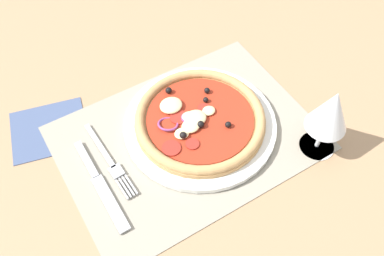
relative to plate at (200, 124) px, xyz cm
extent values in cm
cube|color=#9E7A56|center=(3.30, 0.95, -2.16)|extent=(190.00, 140.00, 2.40)
cube|color=gray|center=(3.30, 0.95, -0.76)|extent=(46.14, 33.43, 0.40)
cylinder|color=silver|center=(0.00, 0.00, 0.00)|extent=(28.74, 28.74, 1.11)
cylinder|color=tan|center=(0.00, 0.00, 1.06)|extent=(24.47, 24.47, 1.00)
torus|color=tan|center=(0.00, 0.00, 1.92)|extent=(24.31, 24.31, 1.80)
cylinder|color=#A82D19|center=(0.00, 0.00, 1.71)|extent=(20.06, 20.06, 0.30)
ellipsoid|color=beige|center=(2.61, 0.92, 2.37)|extent=(3.41, 3.07, 1.02)
ellipsoid|color=beige|center=(3.74, -5.02, 2.51)|extent=(4.35, 3.91, 1.30)
ellipsoid|color=beige|center=(0.98, -0.07, 2.48)|extent=(4.19, 3.77, 1.26)
ellipsoid|color=beige|center=(-2.19, -0.44, 2.23)|extent=(2.50, 2.25, 0.75)
ellipsoid|color=beige|center=(4.78, 1.49, 2.26)|extent=(2.72, 2.45, 0.82)
ellipsoid|color=beige|center=(1.73, -1.08, 2.27)|extent=(2.77, 2.49, 0.83)
sphere|color=black|center=(-3.36, 4.26, 2.44)|extent=(1.17, 1.17, 1.17)
sphere|color=black|center=(0.92, 1.67, 2.52)|extent=(1.34, 1.34, 1.34)
sphere|color=black|center=(-3.05, -2.88, 2.37)|extent=(1.03, 1.03, 1.03)
sphere|color=black|center=(1.86, -8.52, 2.48)|extent=(1.25, 1.25, 1.25)
sphere|color=black|center=(4.88, 2.11, 2.52)|extent=(1.34, 1.34, 1.34)
sphere|color=black|center=(-4.51, -4.70, 2.42)|extent=(1.13, 1.13, 1.13)
sphere|color=black|center=(3.96, -5.92, 2.38)|extent=(1.06, 1.06, 1.06)
torus|color=#8E3D75|center=(1.63, -0.95, 2.11)|extent=(3.34, 3.31, 1.17)
torus|color=#8E3D75|center=(5.81, -1.73, 2.11)|extent=(4.04, 3.92, 1.80)
cylinder|color=#A3281E|center=(4.25, 4.26, 2.01)|extent=(2.45, 2.45, 0.30)
cylinder|color=#A3281E|center=(3.36, -2.19, 2.01)|extent=(3.29, 3.29, 0.30)
cylinder|color=#A3281E|center=(-1.80, -1.50, 2.01)|extent=(2.42, 2.42, 0.30)
cylinder|color=#A3281E|center=(7.86, 3.09, 2.01)|extent=(3.37, 3.37, 0.30)
cube|color=#B2B5BA|center=(18.11, -5.56, -0.34)|extent=(1.37, 11.19, 0.44)
cube|color=#B2B5BA|center=(17.82, 1.27, -0.34)|extent=(2.30, 2.61, 0.44)
cube|color=#B2B5BA|center=(18.57, 4.73, -0.34)|extent=(0.50, 4.33, 0.44)
cube|color=#B2B5BA|center=(17.97, 4.70, -0.34)|extent=(0.50, 4.33, 0.44)
cube|color=#B2B5BA|center=(17.37, 4.67, -0.34)|extent=(0.50, 4.33, 0.44)
cube|color=#B2B5BA|center=(16.77, 4.65, -0.34)|extent=(0.50, 4.33, 0.44)
cube|color=#B2B5BA|center=(21.39, -4.00, -0.25)|extent=(1.33, 8.40, 0.62)
cube|color=#B2B5BA|center=(21.35, 6.00, -0.34)|extent=(2.04, 11.61, 0.44)
cylinder|color=silver|center=(-16.09, 14.86, -0.76)|extent=(6.40, 6.40, 0.40)
cylinder|color=silver|center=(-16.09, 14.86, 2.44)|extent=(0.80, 0.80, 6.00)
cone|color=silver|center=(-16.09, 14.86, 9.69)|extent=(7.20, 7.20, 8.50)
cone|color=red|center=(-16.09, 14.86, 8.58)|extent=(4.88, 4.88, 5.47)
cube|color=#425175|center=(24.80, -14.33, -0.78)|extent=(16.40, 15.38, 0.36)
camera|label=1|loc=(26.38, 40.59, 64.59)|focal=40.06mm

